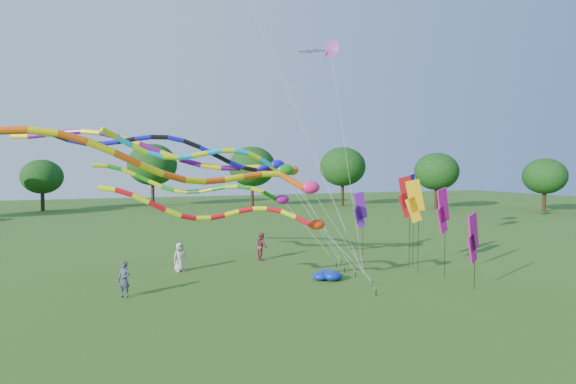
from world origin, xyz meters
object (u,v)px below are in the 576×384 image
object	(u,v)px
person_a	(180,257)
tube_kite_orange	(206,170)
person_b	(124,279)
person_c	(262,246)
blue_nylon_heap	(321,276)
tube_kite_red	(242,214)

from	to	relation	value
person_a	tube_kite_orange	bearing A→B (deg)	-111.72
person_b	person_c	distance (m)	10.72
person_a	person_b	size ratio (longest dim) A/B	0.98
blue_nylon_heap	person_b	bearing A→B (deg)	178.93
tube_kite_red	person_c	size ratio (longest dim) A/B	7.13
tube_kite_orange	blue_nylon_heap	bearing A→B (deg)	27.30
tube_kite_orange	person_b	bearing A→B (deg)	111.80
tube_kite_red	tube_kite_orange	world-z (taller)	tube_kite_orange
person_a	person_c	bearing A→B (deg)	-3.28
tube_kite_red	blue_nylon_heap	distance (m)	6.10
tube_kite_red	person_b	world-z (taller)	tube_kite_red
person_b	tube_kite_orange	bearing A→B (deg)	-21.12
tube_kite_orange	person_b	size ratio (longest dim) A/B	9.13
tube_kite_red	person_b	distance (m)	6.18
tube_kite_red	person_b	bearing A→B (deg)	170.25
tube_kite_red	person_c	xyz separation A→B (m)	(3.53, 7.81, -2.94)
blue_nylon_heap	person_a	bearing A→B (deg)	143.69
person_a	person_b	distance (m)	5.72
tube_kite_red	person_a	world-z (taller)	tube_kite_red
tube_kite_orange	person_a	bearing A→B (deg)	80.21
blue_nylon_heap	person_c	distance (m)	6.57
tube_kite_red	person_a	xyz separation A→B (m)	(-1.94, 6.27, -2.99)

